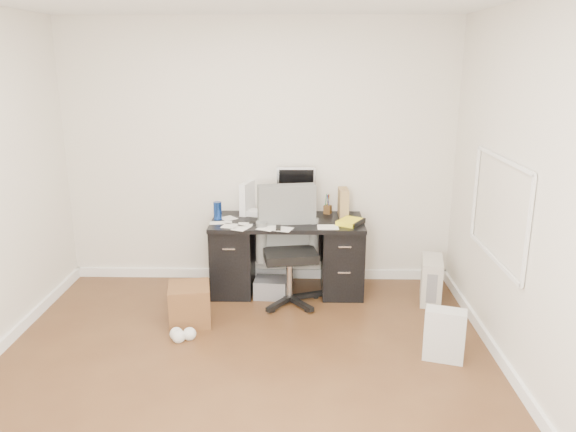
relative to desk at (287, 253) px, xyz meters
name	(u,v)px	position (x,y,z in m)	size (l,w,h in m)	color
ground	(242,378)	(-0.30, -1.65, -0.40)	(4.00, 4.00, 0.00)	#4B2C18
room_shell	(242,157)	(-0.27, -1.62, 1.26)	(4.02, 4.02, 2.71)	silver
desk	(287,253)	(0.00, 0.00, 0.00)	(1.50, 0.70, 0.75)	black
loose_papers	(267,221)	(-0.20, -0.05, 0.35)	(1.10, 0.60, 0.00)	silver
lcd_monitor	(296,190)	(0.09, 0.23, 0.60)	(0.40, 0.23, 0.50)	#ADADB1
keyboard	(271,221)	(-0.16, -0.07, 0.36)	(0.42, 0.14, 0.02)	black
computer_mouse	(308,219)	(0.20, -0.04, 0.38)	(0.06, 0.06, 0.06)	#ADADB1
travel_mug	(218,211)	(-0.69, 0.00, 0.44)	(0.08, 0.08, 0.18)	navy
white_binder	(247,198)	(-0.42, 0.24, 0.52)	(0.13, 0.29, 0.33)	white
magazine_file	(343,202)	(0.56, 0.17, 0.49)	(0.12, 0.24, 0.28)	olive
pen_cup	(328,204)	(0.41, 0.25, 0.45)	(0.09, 0.09, 0.21)	#583719
yellow_book	(350,222)	(0.61, -0.13, 0.37)	(0.20, 0.25, 0.04)	yellow
paper_remote	(280,228)	(-0.06, -0.30, 0.36)	(0.23, 0.18, 0.02)	silver
office_chair	(290,247)	(0.03, -0.28, 0.16)	(0.64, 0.64, 1.13)	#515451
pc_tower	(431,280)	(1.41, -0.22, -0.18)	(0.19, 0.43, 0.43)	#BCB6AA
shopping_bag	(444,335)	(1.26, -1.34, -0.19)	(0.31, 0.22, 0.42)	silver
wicker_basket	(190,304)	(-0.86, -0.75, -0.22)	(0.36, 0.36, 0.36)	#513118
desk_printer	(271,287)	(-0.16, -0.15, -0.31)	(0.32, 0.26, 0.19)	slate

